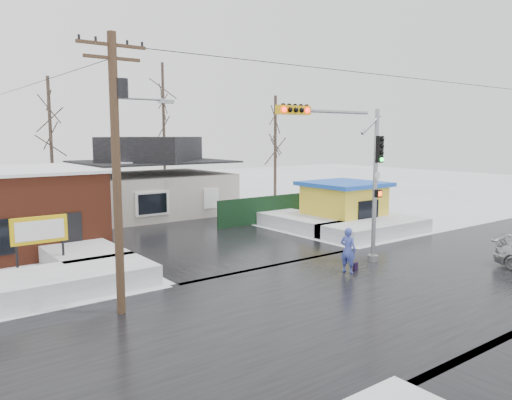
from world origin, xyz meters
TOP-DOWN VIEW (x-y plane):
  - ground at (0.00, 0.00)m, footprint 120.00×120.00m
  - road_ns at (0.00, 0.00)m, footprint 10.00×120.00m
  - road_ew at (0.00, 0.00)m, footprint 120.00×10.00m
  - snowbank_nw at (-9.00, 7.00)m, footprint 7.00×3.00m
  - snowbank_ne at (9.00, 7.00)m, footprint 7.00×3.00m
  - snowbank_nside_w at (-7.00, 12.00)m, footprint 3.00×8.00m
  - snowbank_nside_e at (7.00, 12.00)m, footprint 3.00×8.00m
  - traffic_signal at (2.43, 2.97)m, footprint 6.05×0.68m
  - utility_pole at (-7.93, 3.50)m, footprint 3.15×0.44m
  - marquee_sign at (-9.00, 9.49)m, footprint 2.20×0.21m
  - house at (2.00, 22.00)m, footprint 10.40×8.40m
  - kiosk at (9.50, 9.99)m, footprint 4.60×4.60m
  - fence at (6.50, 14.00)m, footprint 8.00×0.12m
  - tree_far_left at (-4.00, 26.00)m, footprint 3.00×3.00m
  - tree_far_mid at (6.00, 28.00)m, footprint 3.00×3.00m
  - tree_far_right at (12.00, 20.00)m, footprint 3.00×3.00m
  - pedestrian at (1.60, 2.37)m, footprint 0.65×0.81m
  - shopping_bag at (2.08, 2.35)m, footprint 0.30×0.19m

SIDE VIEW (x-z plane):
  - ground at x=0.00m, z-range 0.00..0.00m
  - road_ns at x=0.00m, z-range 0.00..0.02m
  - road_ew at x=0.00m, z-range 0.00..0.02m
  - shopping_bag at x=2.08m, z-range 0.00..0.35m
  - snowbank_nw at x=-9.00m, z-range 0.00..0.80m
  - snowbank_ne at x=9.00m, z-range 0.00..0.80m
  - snowbank_nside_w at x=-7.00m, z-range 0.00..0.80m
  - snowbank_nside_e at x=7.00m, z-range 0.00..0.80m
  - fence at x=6.50m, z-range 0.00..1.80m
  - pedestrian at x=1.60m, z-range 0.00..1.94m
  - kiosk at x=9.50m, z-range 0.03..2.90m
  - marquee_sign at x=-9.00m, z-range 0.65..3.20m
  - house at x=2.00m, z-range -0.26..5.50m
  - traffic_signal at x=2.43m, z-range 1.04..8.04m
  - utility_pole at x=-7.93m, z-range 0.61..9.61m
  - tree_far_right at x=12.00m, z-range 2.66..11.66m
  - tree_far_left at x=-4.00m, z-range 2.95..12.95m
  - tree_far_mid at x=6.00m, z-range 3.54..15.54m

